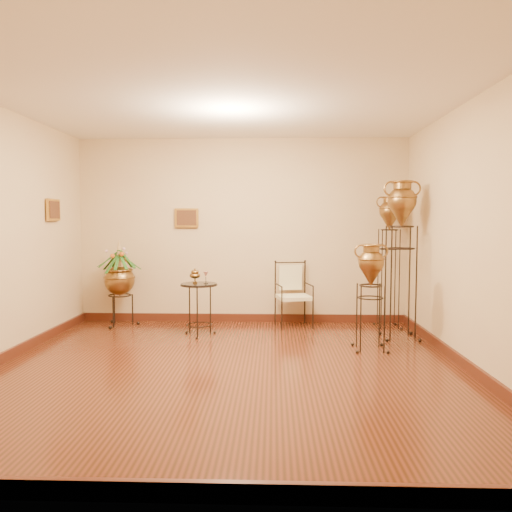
{
  "coord_description": "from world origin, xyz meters",
  "views": [
    {
      "loc": [
        0.47,
        -5.12,
        1.55
      ],
      "look_at": [
        0.25,
        1.3,
        1.1
      ],
      "focal_mm": 35.0,
      "sensor_mm": 36.0,
      "label": 1
    }
  ],
  "objects_px": {
    "amphora_tall": "(389,260)",
    "amphora_mid": "(401,258)",
    "side_table": "(199,308)",
    "planter_urn": "(119,276)",
    "armchair": "(294,294)"
  },
  "relations": [
    {
      "from": "planter_urn",
      "to": "armchair",
      "type": "height_order",
      "value": "planter_urn"
    },
    {
      "from": "amphora_tall",
      "to": "planter_urn",
      "type": "distance_m",
      "value": 3.96
    },
    {
      "from": "side_table",
      "to": "armchair",
      "type": "bearing_deg",
      "value": 25.26
    },
    {
      "from": "amphora_mid",
      "to": "amphora_tall",
      "type": "bearing_deg",
      "value": 90.0
    },
    {
      "from": "amphora_mid",
      "to": "planter_urn",
      "type": "relative_size",
      "value": 1.61
    },
    {
      "from": "amphora_tall",
      "to": "amphora_mid",
      "type": "xyz_separation_m",
      "value": [
        0.0,
        -0.68,
        0.08
      ]
    },
    {
      "from": "amphora_tall",
      "to": "planter_urn",
      "type": "xyz_separation_m",
      "value": [
        -3.96,
        0.0,
        -0.25
      ]
    },
    {
      "from": "amphora_mid",
      "to": "planter_urn",
      "type": "height_order",
      "value": "amphora_mid"
    },
    {
      "from": "armchair",
      "to": "amphora_tall",
      "type": "bearing_deg",
      "value": -12.52
    },
    {
      "from": "amphora_mid",
      "to": "side_table",
      "type": "bearing_deg",
      "value": 178.61
    },
    {
      "from": "amphora_tall",
      "to": "planter_urn",
      "type": "height_order",
      "value": "amphora_tall"
    },
    {
      "from": "amphora_tall",
      "to": "side_table",
      "type": "bearing_deg",
      "value": -167.05
    },
    {
      "from": "armchair",
      "to": "side_table",
      "type": "height_order",
      "value": "armchair"
    },
    {
      "from": "planter_urn",
      "to": "side_table",
      "type": "bearing_deg",
      "value": -25.8
    },
    {
      "from": "planter_urn",
      "to": "side_table",
      "type": "height_order",
      "value": "planter_urn"
    }
  ]
}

